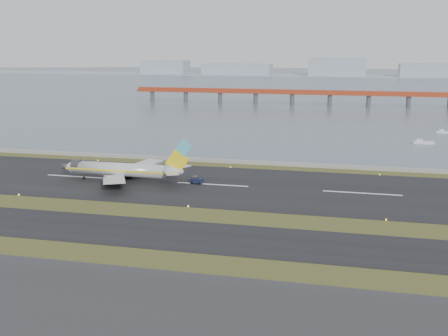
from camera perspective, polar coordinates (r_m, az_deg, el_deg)
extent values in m
plane|color=#394D1B|center=(126.05, -4.66, -4.92)|extent=(1000.00, 1000.00, 0.00)
cube|color=black|center=(115.26, -6.52, -6.61)|extent=(1000.00, 18.00, 0.10)
cube|color=black|center=(153.76, -1.20, -1.70)|extent=(1000.00, 45.00, 0.10)
cube|color=gray|center=(182.12, 1.19, 0.66)|extent=(1000.00, 2.50, 1.00)
cube|color=#4B5C6B|center=(576.76, 9.78, 8.42)|extent=(1400.00, 800.00, 1.30)
cube|color=#A3371B|center=(365.96, 10.71, 7.43)|extent=(260.00, 5.00, 1.60)
cube|color=#A3371B|center=(365.84, 10.72, 7.66)|extent=(260.00, 0.40, 1.40)
cylinder|color=#4C4C51|center=(383.22, -3.90, 7.15)|extent=(2.80, 2.80, 7.00)
cylinder|color=#4C4C51|center=(366.36, 10.69, 6.73)|extent=(2.80, 2.80, 7.00)
cube|color=#99A8B5|center=(736.23, 10.64, 9.20)|extent=(1400.00, 80.00, 1.00)
cube|color=#99A8B5|center=(778.79, -5.97, 10.16)|extent=(60.00, 35.00, 18.00)
cube|color=#99A8B5|center=(751.70, 1.35, 9.99)|extent=(90.00, 35.00, 14.00)
cube|color=#99A8B5|center=(735.31, 11.46, 10.02)|extent=(70.00, 35.00, 22.00)
cube|color=#99A8B5|center=(741.96, 21.66, 9.19)|extent=(110.00, 35.00, 16.00)
cylinder|color=silver|center=(159.19, -10.58, -0.15)|extent=(28.00, 3.80, 3.80)
cone|color=silver|center=(166.08, -15.51, 0.13)|extent=(3.20, 3.80, 3.80)
cone|color=silver|center=(153.33, -5.04, -0.34)|extent=(5.00, 3.80, 3.80)
cube|color=yellow|center=(157.48, -10.86, -0.29)|extent=(31.00, 0.06, 0.45)
cube|color=yellow|center=(160.91, -10.31, 0.00)|extent=(31.00, 0.06, 0.45)
cube|color=silver|center=(150.91, -11.11, -1.13)|extent=(11.31, 15.89, 1.66)
cube|color=silver|center=(166.12, -8.70, 0.19)|extent=(11.31, 15.89, 1.66)
cylinder|color=#353439|center=(154.09, -11.29, -1.31)|extent=(4.20, 2.10, 2.10)
cylinder|color=#353439|center=(164.77, -9.56, -0.36)|extent=(4.20, 2.10, 2.10)
cube|color=yellow|center=(152.48, -4.78, 0.70)|extent=(6.80, 0.35, 6.85)
cube|color=#4EC3DE|center=(151.20, -4.12, 2.04)|extent=(4.85, 0.37, 4.90)
cube|color=silver|center=(149.62, -5.40, -0.47)|extent=(5.64, 6.80, 0.22)
cube|color=silver|center=(156.65, -4.51, 0.12)|extent=(5.64, 6.80, 0.22)
cylinder|color=black|center=(164.58, -14.04, -0.99)|extent=(0.80, 0.28, 0.80)
cylinder|color=black|center=(156.76, -10.45, -1.44)|extent=(1.00, 0.38, 1.00)
cylinder|color=black|center=(161.75, -9.66, -0.99)|extent=(1.00, 0.38, 1.00)
cube|color=#121934|center=(154.71, -2.78, -1.28)|extent=(3.53, 2.26, 1.25)
cube|color=#353439|center=(154.68, -2.92, -0.97)|extent=(1.64, 1.73, 0.73)
cylinder|color=black|center=(154.55, -3.29, -1.52)|extent=(0.76, 0.40, 0.73)
cylinder|color=black|center=(156.03, -3.04, -1.39)|extent=(0.76, 0.40, 0.73)
cylinder|color=black|center=(153.66, -2.51, -1.60)|extent=(0.76, 0.40, 0.73)
cylinder|color=black|center=(155.15, -2.27, -1.46)|extent=(0.76, 0.40, 0.73)
cube|color=silver|center=(231.23, 19.64, 2.43)|extent=(7.93, 2.59, 1.02)
cube|color=silver|center=(230.88, 19.24, 2.67)|extent=(2.28, 1.84, 1.02)
cube|color=silver|center=(262.38, 21.57, 3.37)|extent=(7.53, 3.03, 0.94)
cube|color=silver|center=(262.20, 21.24, 3.58)|extent=(2.25, 1.88, 0.94)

